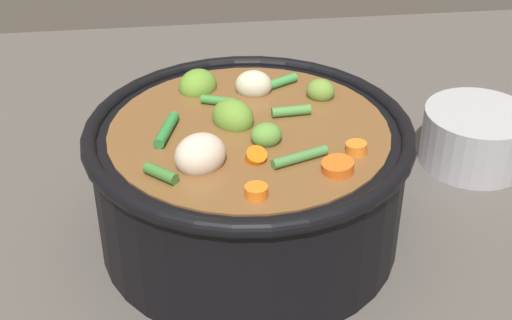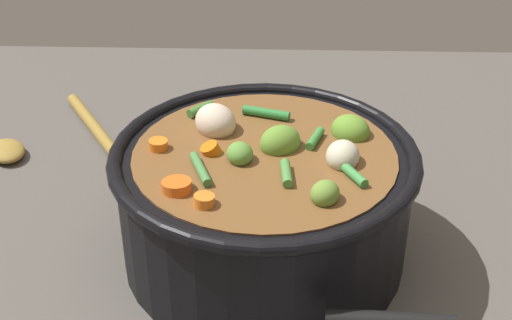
# 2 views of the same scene
# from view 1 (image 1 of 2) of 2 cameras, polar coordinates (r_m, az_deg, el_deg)

# --- Properties ---
(ground_plane) EXTENTS (1.10, 1.10, 0.00)m
(ground_plane) POSITION_cam_1_polar(r_m,az_deg,el_deg) (0.75, -0.50, -5.79)
(ground_plane) COLOR #514C47
(cooking_pot) EXTENTS (0.31, 0.31, 0.15)m
(cooking_pot) POSITION_cam_1_polar(r_m,az_deg,el_deg) (0.70, -0.54, -1.49)
(cooking_pot) COLOR black
(cooking_pot) RESTS_ON ground_plane
(small_saucepan) EXTENTS (0.19, 0.12, 0.06)m
(small_saucepan) POSITION_cam_1_polar(r_m,az_deg,el_deg) (0.87, 16.33, 1.74)
(small_saucepan) COLOR #ADADB2
(small_saucepan) RESTS_ON ground_plane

